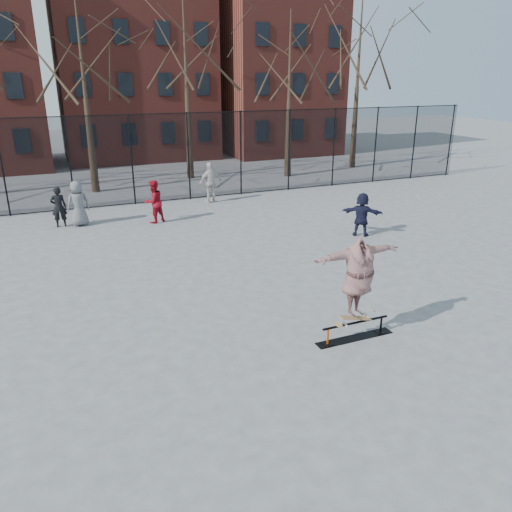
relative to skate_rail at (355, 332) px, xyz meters
name	(u,v)px	position (x,y,z in m)	size (l,w,h in m)	color
ground	(290,319)	(-0.91, 1.40, -0.16)	(100.00, 100.00, 0.00)	slate
skate_rail	(355,332)	(0.00, 0.00, 0.00)	(1.89, 0.29, 0.42)	black
skateboard	(355,320)	(-0.02, 0.00, 0.30)	(0.86, 0.20, 0.10)	olive
skater	(358,281)	(-0.02, 0.00, 1.24)	(2.18, 0.59, 1.78)	#723990
bystander_grey	(78,203)	(-4.91, 11.78, 0.72)	(0.86, 0.56, 1.77)	slate
bystander_black	(59,207)	(-5.62, 11.91, 0.62)	(0.57, 0.38, 1.57)	black
bystander_red	(154,202)	(-2.12, 11.07, 0.69)	(0.83, 0.64, 1.70)	#A10E1B
bystander_white	(211,182)	(1.00, 13.40, 0.77)	(1.09, 0.45, 1.86)	beige
bystander_navy	(362,214)	(4.48, 6.40, 0.64)	(1.49, 0.47, 1.60)	black
fence	(163,157)	(-0.93, 14.40, 1.89)	(34.03, 0.07, 4.00)	black
tree_row	(132,36)	(-1.16, 18.55, 7.19)	(33.66, 7.46, 10.67)	black
rowhouses	(125,67)	(-0.19, 27.40, 5.90)	(29.00, 7.00, 13.00)	maroon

